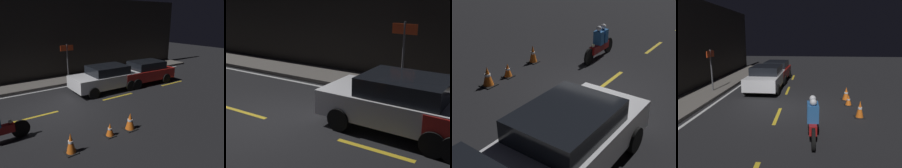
{
  "view_description": "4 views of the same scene",
  "coord_description": "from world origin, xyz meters",
  "views": [
    {
      "loc": [
        -3.32,
        -9.2,
        4.21
      ],
      "look_at": [
        2.69,
        -0.58,
        1.02
      ],
      "focal_mm": 35.0,
      "sensor_mm": 36.0,
      "label": 1
    },
    {
      "loc": [
        6.23,
        -6.03,
        3.67
      ],
      "look_at": [
        2.18,
        0.5,
        1.29
      ],
      "focal_mm": 50.0,
      "sensor_mm": 36.0,
      "label": 2
    },
    {
      "loc": [
        8.19,
        4.35,
        4.61
      ],
      "look_at": [
        1.48,
        -0.26,
        0.78
      ],
      "focal_mm": 50.0,
      "sensor_mm": 36.0,
      "label": 3
    },
    {
      "loc": [
        -9.63,
        -1.3,
        3.26
      ],
      "look_at": [
        1.31,
        -0.33,
        0.88
      ],
      "focal_mm": 35.0,
      "sensor_mm": 36.0,
      "label": 4
    }
  ],
  "objects": [
    {
      "name": "lane_dash_d",
      "position": [
        3.5,
        0.0,
        0.0
      ],
      "size": [
        2.0,
        0.14,
        0.01
      ],
      "color": "gold",
      "rests_on": "ground"
    },
    {
      "name": "lane_solid_kerb",
      "position": [
        0.0,
        3.39,
        0.0
      ],
      "size": [
        25.2,
        0.14,
        0.01
      ],
      "color": "silver",
      "rests_on": "ground"
    },
    {
      "name": "ground_plane",
      "position": [
        0.0,
        0.0,
        0.0
      ],
      "size": [
        56.0,
        56.0,
        0.0
      ],
      "primitive_type": "plane",
      "color": "black"
    },
    {
      "name": "shop_sign",
      "position": [
        2.5,
        4.37,
        1.84
      ],
      "size": [
        0.9,
        0.08,
        2.4
      ],
      "color": "#4C4C51",
      "rests_on": "raised_curb"
    },
    {
      "name": "raised_curb",
      "position": [
        0.0,
        4.64,
        0.08
      ],
      "size": [
        28.0,
        2.0,
        0.15
      ],
      "color": "#605B56",
      "rests_on": "ground"
    },
    {
      "name": "lane_dash_c",
      "position": [
        -1.0,
        0.0,
        0.0
      ],
      "size": [
        2.0,
        0.14,
        0.01
      ],
      "color": "gold",
      "rests_on": "ground"
    },
    {
      "name": "taxi_red",
      "position": [
        6.55,
        1.16,
        0.78
      ],
      "size": [
        4.07,
        1.98,
        1.47
      ],
      "rotation": [
        0.0,
        0.0,
        3.1
      ],
      "color": "red",
      "rests_on": "ground"
    },
    {
      "name": "sedan_white",
      "position": [
        3.55,
        1.35,
        0.8
      ],
      "size": [
        4.09,
        2.06,
        1.5
      ],
      "rotation": [
        0.0,
        0.0,
        3.12
      ],
      "color": "silver",
      "rests_on": "ground"
    },
    {
      "name": "traffic_cone_far",
      "position": [
        1.68,
        -3.26,
        0.33
      ],
      "size": [
        0.48,
        0.48,
        0.69
      ],
      "color": "black",
      "rests_on": "ground"
    },
    {
      "name": "building_front",
      "position": [
        0.0,
        5.79,
        2.8
      ],
      "size": [
        28.0,
        0.3,
        5.6
      ],
      "color": "black",
      "rests_on": "ground"
    },
    {
      "name": "traffic_cone_mid",
      "position": [
        0.74,
        -3.23,
        0.25
      ],
      "size": [
        0.38,
        0.38,
        0.51
      ],
      "color": "black",
      "rests_on": "ground"
    },
    {
      "name": "lane_dash_e",
      "position": [
        8.0,
        0.0,
        0.0
      ],
      "size": [
        2.0,
        0.14,
        0.01
      ],
      "color": "gold",
      "rests_on": "ground"
    },
    {
      "name": "traffic_cone_near",
      "position": [
        -0.9,
        -3.4,
        0.35
      ],
      "size": [
        0.4,
        0.4,
        0.72
      ],
      "color": "black",
      "rests_on": "ground"
    }
  ]
}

